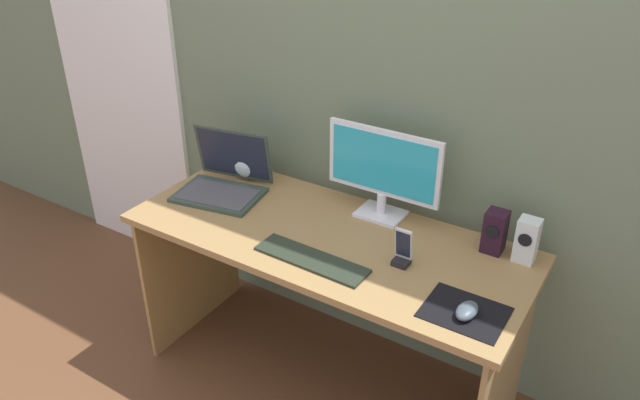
% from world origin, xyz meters
% --- Properties ---
extents(ground_plane, '(8.00, 8.00, 0.00)m').
position_xyz_m(ground_plane, '(0.00, 0.00, 0.00)').
color(ground_plane, brown).
extents(wall_back, '(6.00, 0.04, 2.50)m').
position_xyz_m(wall_back, '(0.00, 0.38, 1.25)').
color(wall_back, '#64755A').
rests_on(wall_back, ground_plane).
extents(door_left, '(0.82, 0.02, 2.02)m').
position_xyz_m(door_left, '(-1.45, 0.35, 1.01)').
color(door_left, white).
rests_on(door_left, ground_plane).
extents(desk, '(1.51, 0.63, 0.73)m').
position_xyz_m(desk, '(0.00, 0.00, 0.58)').
color(desk, olive).
rests_on(desk, ground_plane).
extents(monitor, '(0.46, 0.14, 0.36)m').
position_xyz_m(monitor, '(0.10, 0.23, 0.93)').
color(monitor, white).
rests_on(monitor, desk).
extents(speaker_right, '(0.07, 0.07, 0.16)m').
position_xyz_m(speaker_right, '(0.66, 0.22, 0.81)').
color(speaker_right, silver).
rests_on(speaker_right, desk).
extents(speaker_near_monitor, '(0.07, 0.08, 0.16)m').
position_xyz_m(speaker_near_monitor, '(0.55, 0.22, 0.81)').
color(speaker_near_monitor, black).
rests_on(speaker_near_monitor, desk).
extents(laptop, '(0.39, 0.34, 0.25)m').
position_xyz_m(laptop, '(-0.54, 0.06, 0.78)').
color(laptop, '#314238').
rests_on(laptop, desk).
extents(fishbowl, '(0.16, 0.16, 0.16)m').
position_xyz_m(fishbowl, '(-0.53, 0.23, 0.80)').
color(fishbowl, silver).
rests_on(fishbowl, desk).
extents(keyboard_external, '(0.42, 0.12, 0.01)m').
position_xyz_m(keyboard_external, '(0.04, -0.17, 0.73)').
color(keyboard_external, '#242D21').
rests_on(keyboard_external, desk).
extents(mousepad, '(0.25, 0.20, 0.00)m').
position_xyz_m(mousepad, '(0.59, -0.15, 0.73)').
color(mousepad, black).
rests_on(mousepad, desk).
extents(mouse, '(0.07, 0.10, 0.04)m').
position_xyz_m(mouse, '(0.60, -0.17, 0.75)').
color(mouse, '#44525E').
rests_on(mouse, mousepad).
extents(phone_in_dock, '(0.06, 0.05, 0.14)m').
position_xyz_m(phone_in_dock, '(0.32, -0.02, 0.78)').
color(phone_in_dock, black).
rests_on(phone_in_dock, desk).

